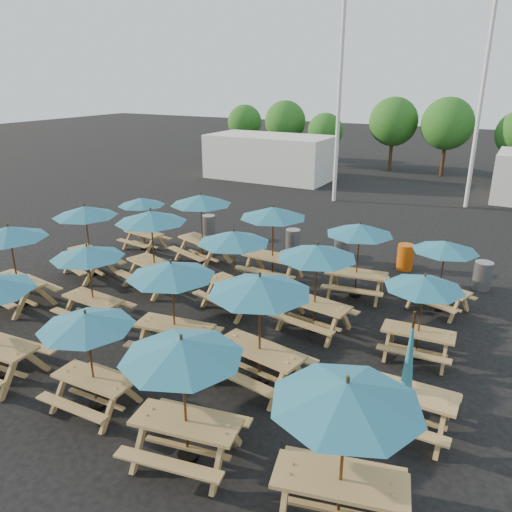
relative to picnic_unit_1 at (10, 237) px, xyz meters
The scene contains 32 objects.
ground 6.62m from the picnic_unit_1, 28.17° to the left, with size 120.00×120.00×0.00m, color black.
picnic_unit_1 is the anchor object (origin of this frame).
picnic_unit_2 2.78m from the picnic_unit_1, 89.25° to the left, with size 2.64×2.64×2.44m.
picnic_unit_3 5.74m from the picnic_unit_1, 91.49° to the left, with size 2.01×2.01×2.08m.
picnic_unit_5 2.78m from the picnic_unit_1, ahead, with size 2.05×2.05×2.25m.
picnic_unit_6 3.98m from the picnic_unit_1, 47.89° to the left, with size 2.72×2.72×2.57m.
picnic_unit_7 6.25m from the picnic_unit_1, 64.84° to the left, with size 2.74×2.74×2.53m.
picnic_unit_8 6.13m from the picnic_unit_1, 23.99° to the right, with size 1.92×1.92×2.18m.
picnic_unit_9 5.74m from the picnic_unit_1, ahead, with size 2.35×2.35×2.41m.
picnic_unit_10 6.37m from the picnic_unit_1, 26.57° to the left, with size 2.56×2.56×2.39m.
picnic_unit_11 7.79m from the picnic_unit_1, 43.55° to the left, with size 2.26×2.26×2.52m.
picnic_unit_12 8.56m from the picnic_unit_1, 18.90° to the right, with size 2.43×2.43×2.43m.
picnic_unit_13 8.11m from the picnic_unit_1, ahead, with size 2.54×2.54×2.57m.
picnic_unit_14 8.67m from the picnic_unit_1, 18.64° to the left, with size 2.35×2.35×2.42m.
picnic_unit_15 10.08m from the picnic_unit_1, 32.52° to the left, with size 2.26×2.26×2.35m.
picnic_unit_16 11.27m from the picnic_unit_1, 14.36° to the right, with size 2.64×2.64×2.55m.
picnic_unit_17 11.28m from the picnic_unit_1, ahead, with size 1.94×1.69×2.47m.
picnic_unit_18 11.25m from the picnic_unit_1, 13.67° to the left, with size 1.97×1.97×2.14m.
picnic_unit_19 12.28m from the picnic_unit_1, 27.27° to the left, with size 2.31×2.31×2.13m.
waste_bin_0 8.58m from the picnic_unit_1, 82.40° to the left, with size 0.56×0.56×0.91m, color gray.
waste_bin_1 9.79m from the picnic_unit_1, 58.14° to the left, with size 0.56×0.56×0.91m, color gray.
waste_bin_2 10.91m from the picnic_unit_1, 48.89° to the left, with size 0.56×0.56×0.91m, color gray.
waste_bin_3 12.68m from the picnic_unit_1, 42.23° to the left, with size 0.56×0.56×0.91m, color #C8520B.
waste_bin_4 14.34m from the picnic_unit_1, 33.61° to the left, with size 0.56×0.56×0.91m, color gray.
mast_0 17.75m from the picnic_unit_1, 78.26° to the left, with size 0.20×0.20×12.00m, color silver.
mast_1 21.79m from the picnic_unit_1, 62.13° to the left, with size 0.20×0.20×12.00m, color silver.
event_tent_0 21.12m from the picnic_unit_1, 96.74° to the left, with size 8.00×4.00×2.80m, color silver.
tree_0 29.48m from the picnic_unit_1, 106.86° to the left, with size 2.80×2.80×4.24m.
tree_1 27.21m from the picnic_unit_1, 98.93° to the left, with size 3.11×3.11×4.72m.
tree_2 26.63m from the picnic_unit_1, 91.86° to the left, with size 2.59×2.59×3.93m.
tree_3 27.96m from the picnic_unit_1, 82.24° to the left, with size 3.36×3.36×5.09m.
tree_4 28.24m from the picnic_unit_1, 74.74° to the left, with size 3.41×3.41×5.17m.
Camera 1 is at (7.07, -11.41, 6.43)m, focal length 35.00 mm.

